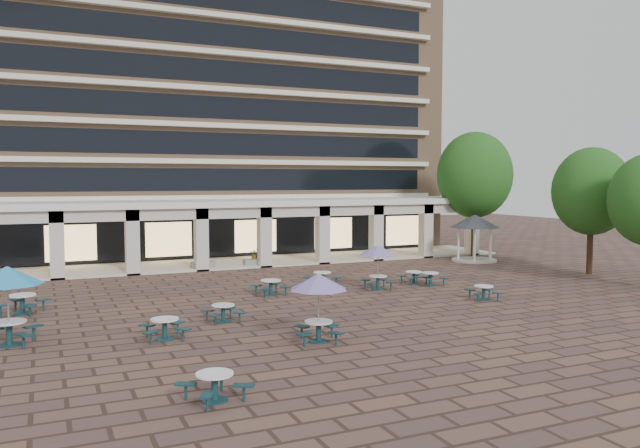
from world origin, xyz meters
The scene contains 20 objects.
ground centered at (0.00, 0.00, 0.00)m, with size 120.00×120.00×0.00m, color brown.
apartment_building centered at (0.00, 25.47, 12.60)m, with size 40.00×15.50×25.20m.
retail_arcade centered at (0.00, 14.80, 3.00)m, with size 42.00×6.60×4.40m.
picnic_table_0 centered at (-4.67, -2.16, 0.42)m, with size 1.65×1.65×0.70m.
picnic_table_1 centered at (-7.30, -11.00, 0.44)m, with size 1.96×1.96×0.74m.
picnic_table_2 centered at (8.01, -2.74, 0.41)m, with size 1.79×1.79×0.68m.
picnic_table_4 centered at (-12.44, -2.73, 2.35)m, with size 2.39×2.39×2.77m.
picnic_table_5 centered at (-7.35, -4.07, 0.45)m, with size 1.74×1.74×0.76m.
picnic_table_6 centered at (-2.43, -6.66, 2.06)m, with size 2.10×2.10×2.42m.
picnic_table_7 centered at (8.05, 1.83, 0.42)m, with size 1.74×1.74×0.70m.
picnic_table_8 centered at (-12.16, 2.75, 0.51)m, with size 2.34×2.34×0.85m.
picnic_table_9 centered at (2.58, 4.14, 0.45)m, with size 1.99×1.99×0.75m.
picnic_table_10 centered at (7.52, 2.65, 0.41)m, with size 1.57×1.57×0.68m.
picnic_table_11 centered at (4.80, 1.89, 1.98)m, with size 2.02×2.02×2.33m.
picnic_table_12 centered at (-0.93, 2.60, 0.46)m, with size 1.82×1.82×0.77m.
gazebo centered at (16.70, 9.14, 2.47)m, with size 3.53×3.53×3.28m.
tree_east_a centered at (19.30, 1.31, 5.06)m, with size 4.65×4.65×7.75m.
tree_east_c centered at (18.51, 11.56, 6.13)m, with size 5.63×5.63×9.38m.
planter_left centered at (-1.89, 12.90, 0.52)m, with size 1.50×0.78×1.28m.
planter_right centered at (1.60, 12.90, 0.49)m, with size 1.50×0.79×1.24m.
Camera 1 is at (-11.27, -26.58, 5.73)m, focal length 35.00 mm.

